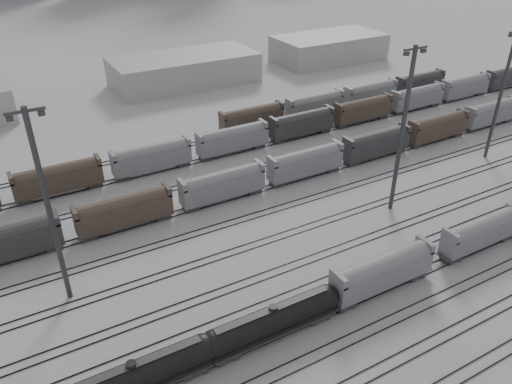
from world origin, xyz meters
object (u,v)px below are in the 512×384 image
tank_car_a (133,378)px  hopper_car_b (481,231)px  light_mast_c (403,128)px  tank_car_b (273,320)px  hopper_car_a (382,270)px

tank_car_a → hopper_car_b: hopper_car_b is taller
tank_car_a → light_mast_c: 52.35m
tank_car_b → light_mast_c: (32.14, 14.95, 11.83)m
tank_car_a → tank_car_b: (16.62, 0.00, -0.03)m
tank_car_a → hopper_car_b: 52.10m
hopper_car_a → hopper_car_b: bearing=0.0°
hopper_car_b → light_mast_c: size_ratio=0.52×
tank_car_b → hopper_car_b: bearing=0.0°
tank_car_a → tank_car_b: 16.62m
tank_car_b → hopper_car_b: (35.48, 0.00, 0.50)m
hopper_car_a → light_mast_c: (15.61, 14.95, 11.09)m
hopper_car_a → light_mast_c: bearing=43.8°
tank_car_b → hopper_car_b: hopper_car_b is taller
hopper_car_b → hopper_car_a: bearing=180.0°
tank_car_b → light_mast_c: light_mast_c is taller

